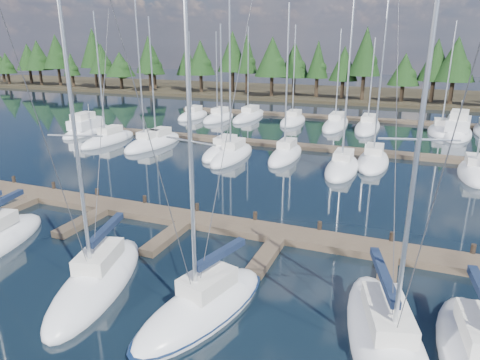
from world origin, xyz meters
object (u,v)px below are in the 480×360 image
at_px(main_dock, 185,223).
at_px(front_sailboat_3, 98,280).
at_px(motor_yacht_left, 86,129).
at_px(front_sailboat_5, 387,345).
at_px(motor_yacht_right, 457,131).
at_px(front_sailboat_4, 203,307).

xyz_separation_m(main_dock, front_sailboat_3, (-0.48, -7.57, 0.08)).
bearing_deg(main_dock, motor_yacht_left, 140.73).
relative_size(front_sailboat_3, front_sailboat_5, 0.90).
bearing_deg(motor_yacht_right, motor_yacht_left, -160.09).
bearing_deg(main_dock, front_sailboat_5, -30.67).
height_order(motor_yacht_left, motor_yacht_right, motor_yacht_right).
bearing_deg(motor_yacht_left, motor_yacht_right, 19.91).
xyz_separation_m(front_sailboat_3, front_sailboat_4, (5.48, -0.08, 0.00)).
distance_m(front_sailboat_4, motor_yacht_left, 41.27).
xyz_separation_m(front_sailboat_3, front_sailboat_5, (12.81, 0.26, 0.00)).
xyz_separation_m(front_sailboat_4, front_sailboat_5, (7.33, 0.34, 0.00)).
bearing_deg(main_dock, front_sailboat_4, -56.83).
height_order(front_sailboat_3, motor_yacht_left, front_sailboat_3).
height_order(front_sailboat_3, front_sailboat_5, front_sailboat_5).
xyz_separation_m(main_dock, motor_yacht_right, (17.83, 36.11, 0.34)).
relative_size(front_sailboat_5, motor_yacht_left, 1.67).
height_order(front_sailboat_5, motor_yacht_left, front_sailboat_5).
bearing_deg(motor_yacht_left, front_sailboat_3, -48.76).
relative_size(main_dock, motor_yacht_right, 4.20).
bearing_deg(main_dock, motor_yacht_right, 63.72).
height_order(main_dock, front_sailboat_4, front_sailboat_4).
distance_m(main_dock, front_sailboat_5, 14.33).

